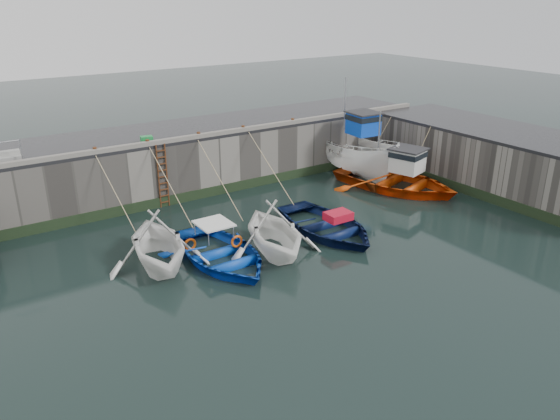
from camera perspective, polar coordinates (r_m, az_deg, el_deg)
ground at (r=20.88m, az=3.97°, el=-6.75°), size 120.00×120.00×0.00m
quay_back at (r=30.41m, az=-10.52°, el=5.24°), size 30.00×5.00×3.00m
quay_right at (r=32.06m, az=22.22°, el=4.82°), size 5.00×15.00×3.00m
road_back at (r=30.01m, az=-10.73°, el=8.13°), size 30.00×5.00×0.16m
road_right at (r=31.68m, az=22.62°, el=7.55°), size 5.00×15.00×0.16m
kerb_back at (r=27.88m, az=-8.79°, el=7.61°), size 30.00×0.30×0.20m
algae_back at (r=28.59m, az=-8.28°, el=1.68°), size 30.00×0.08×0.50m
algae_right at (r=30.42m, az=19.15°, el=1.90°), size 0.08×15.00×0.50m
ladder at (r=27.38m, az=-12.15°, el=3.47°), size 0.51×0.08×3.20m
boat_near_white at (r=22.05m, az=-12.52°, el=-5.63°), size 5.00×5.52×2.54m
boat_near_white_rope at (r=25.68m, az=-16.05°, el=-1.95°), size 0.04×4.27×3.10m
boat_near_blue at (r=21.98m, az=-6.16°, el=-5.29°), size 4.04×5.64×1.16m
boat_near_blue_rope at (r=25.89m, az=-11.09°, el=-1.28°), size 0.04×5.14×3.10m
boat_near_blacktrim at (r=22.59m, az=-0.64°, el=-4.38°), size 5.01×5.50×2.49m
boat_near_blacktrim_rope at (r=26.52m, az=-6.53°, el=-0.44°), size 0.04×5.57×3.10m
boat_near_navy at (r=24.48m, az=4.83°, el=-2.32°), size 4.15×5.76×1.18m
boat_near_navy_rope at (r=28.07m, az=-1.23°, el=0.98°), size 0.04×5.25×3.10m
boat_far_white at (r=32.43m, az=7.87°, el=5.84°), size 3.24×7.48×5.82m
boat_far_orange at (r=30.33m, az=12.03°, el=3.02°), size 6.78×8.11×4.44m
fish_crate at (r=27.56m, az=-13.76°, el=7.19°), size 0.61×0.45×0.31m
railing at (r=26.61m, az=-27.15°, el=5.00°), size 1.60×1.05×1.00m
bollard_a at (r=26.32m, az=-18.78°, el=5.95°), size 0.18×0.18×0.28m
bollard_b at (r=27.04m, az=-13.69°, el=6.89°), size 0.18×0.18×0.28m
bollard_c at (r=28.04m, az=-8.51°, el=7.79°), size 0.18×0.18×0.28m
bollard_d at (r=29.22m, az=-3.87°, el=8.54°), size 0.18×0.18×0.28m
bollard_e at (r=30.90m, az=1.32°, el=9.30°), size 0.18×0.18×0.28m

